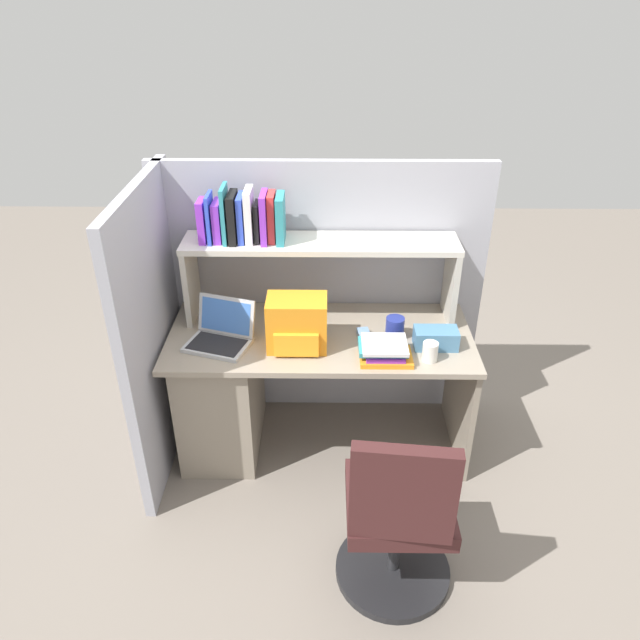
% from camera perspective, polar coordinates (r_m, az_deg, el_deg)
% --- Properties ---
extents(ground_plane, '(8.00, 8.00, 0.00)m').
position_cam_1_polar(ground_plane, '(3.59, 0.01, -11.38)').
color(ground_plane, slate).
extents(desk, '(1.60, 0.70, 0.73)m').
position_cam_1_polar(desk, '(3.36, -6.68, -6.10)').
color(desk, gray).
rests_on(desk, ground_plane).
extents(cubicle_partition_rear, '(1.84, 0.05, 1.55)m').
position_cam_1_polar(cubicle_partition_rear, '(3.46, 0.09, 2.52)').
color(cubicle_partition_rear, '#9E9EA8').
rests_on(cubicle_partition_rear, ground_plane).
extents(cubicle_partition_left, '(0.05, 1.06, 1.55)m').
position_cam_1_polar(cubicle_partition_left, '(3.21, -15.36, -1.06)').
color(cubicle_partition_left, '#9E9EA8').
rests_on(cubicle_partition_left, ground_plane).
extents(overhead_hutch, '(1.44, 0.28, 0.45)m').
position_cam_1_polar(overhead_hutch, '(3.16, 0.06, 5.93)').
color(overhead_hutch, '#BCB7AC').
rests_on(overhead_hutch, desk).
extents(reference_books_on_shelf, '(0.44, 0.18, 0.29)m').
position_cam_1_polar(reference_books_on_shelf, '(3.11, -7.25, 9.63)').
color(reference_books_on_shelf, purple).
rests_on(reference_books_on_shelf, overhead_hutch).
extents(laptop, '(0.37, 0.34, 0.22)m').
position_cam_1_polar(laptop, '(3.10, -9.42, -1.34)').
color(laptop, '#B7BABF').
rests_on(laptop, desk).
extents(backpack, '(0.30, 0.22, 0.27)m').
position_cam_1_polar(backpack, '(2.99, -2.21, -0.39)').
color(backpack, orange).
rests_on(backpack, desk).
extents(computer_mouse, '(0.08, 0.11, 0.03)m').
position_cam_1_polar(computer_mouse, '(3.13, 4.21, -1.40)').
color(computer_mouse, '#7299C6').
rests_on(computer_mouse, desk).
extents(paper_cup, '(0.08, 0.08, 0.10)m').
position_cam_1_polar(paper_cup, '(2.98, 10.44, -2.99)').
color(paper_cup, white).
rests_on(paper_cup, desk).
extents(tissue_box, '(0.22, 0.12, 0.10)m').
position_cam_1_polar(tissue_box, '(3.09, 10.97, -1.71)').
color(tissue_box, teal).
rests_on(tissue_box, desk).
extents(snack_canister, '(0.10, 0.10, 0.12)m').
position_cam_1_polar(snack_canister, '(3.13, 7.14, -0.74)').
color(snack_canister, navy).
rests_on(snack_canister, desk).
extents(desk_book_stack, '(0.26, 0.20, 0.09)m').
position_cam_1_polar(desk_book_stack, '(2.96, 6.16, -2.92)').
color(desk_book_stack, orange).
rests_on(desk_book_stack, desk).
extents(office_chair, '(0.52, 0.52, 0.93)m').
position_cam_1_polar(office_chair, '(2.66, 7.41, -18.58)').
color(office_chair, black).
rests_on(office_chair, ground_plane).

